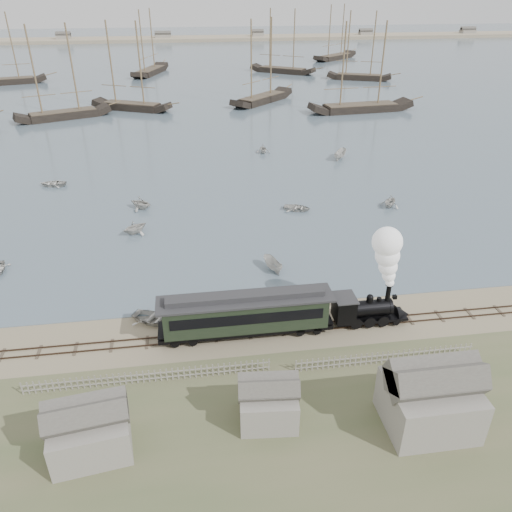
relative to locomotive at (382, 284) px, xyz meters
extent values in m
plane|color=gray|center=(-13.81, 2.00, -4.18)|extent=(600.00, 600.00, 0.00)
cube|color=#485C67|center=(-13.81, 172.00, -4.15)|extent=(600.00, 336.00, 0.06)
cube|color=#37281E|center=(-13.81, -0.50, -4.08)|extent=(120.00, 0.08, 0.12)
cube|color=#37281E|center=(-13.81, 0.50, -4.08)|extent=(120.00, 0.08, 0.12)
cube|color=#42372A|center=(-13.81, 0.00, -4.15)|extent=(120.00, 1.80, 0.06)
cube|color=tan|center=(-13.81, 252.00, -4.18)|extent=(500.00, 20.00, 1.80)
cube|color=black|center=(-0.74, 0.00, -3.49)|extent=(6.59, 1.94, 0.24)
cylinder|color=black|center=(-1.13, 0.00, -2.52)|extent=(4.07, 1.45, 1.45)
cube|color=black|center=(-3.26, 0.00, -2.33)|extent=(1.74, 2.13, 2.23)
cube|color=#2C2C2F|center=(-3.26, 0.00, -1.17)|extent=(1.94, 2.32, 0.12)
cylinder|color=black|center=(0.72, 0.00, -1.22)|extent=(0.43, 0.43, 1.55)
sphere|color=black|center=(-0.93, 0.00, -1.39)|extent=(0.62, 0.62, 0.62)
cone|color=black|center=(2.36, 0.00, -3.59)|extent=(1.36, 1.94, 1.94)
cube|color=black|center=(1.39, 0.00, -1.55)|extent=(0.34, 0.34, 0.34)
cube|color=black|center=(-12.14, 0.00, -3.43)|extent=(15.24, 2.50, 0.38)
cube|color=black|center=(-12.14, 0.00, -1.90)|extent=(14.15, 2.72, 2.72)
cube|color=black|center=(-12.14, -1.38, -1.63)|extent=(13.06, 0.06, 0.98)
cube|color=black|center=(-12.14, 1.38, -1.63)|extent=(13.06, 0.06, 0.98)
cube|color=#2C2C2F|center=(-12.14, 0.00, -0.49)|extent=(15.24, 2.94, 0.20)
cube|color=#2C2C2F|center=(-12.14, 0.00, -0.16)|extent=(13.60, 1.31, 0.49)
imported|color=#BBB9B2|center=(-20.40, 3.00, -3.78)|extent=(4.43, 4.83, 0.82)
imported|color=#BBB9B2|center=(-23.19, 21.90, -3.26)|extent=(4.25, 4.33, 1.73)
imported|color=#BBB9B2|center=(-7.89, 10.60, -3.49)|extent=(3.51, 2.27, 1.27)
imported|color=#BBB9B2|center=(-1.79, 25.93, -3.74)|extent=(3.85, 4.40, 0.76)
imported|color=#BBB9B2|center=(11.21, 25.35, -3.31)|extent=(4.11, 4.06, 1.64)
imported|color=#BBB9B2|center=(10.46, 46.83, -3.33)|extent=(4.23, 3.61, 1.58)
imported|color=#BBB9B2|center=(-36.71, 40.40, -3.72)|extent=(3.31, 4.26, 0.81)
imported|color=#BBB9B2|center=(-2.35, 52.31, -3.35)|extent=(2.97, 2.57, 1.55)
imported|color=#BBB9B2|center=(-22.90, 29.59, -3.24)|extent=(4.29, 4.40, 1.76)
camera|label=1|loc=(-16.34, -35.27, 23.36)|focal=35.00mm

